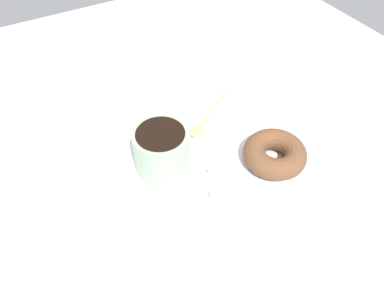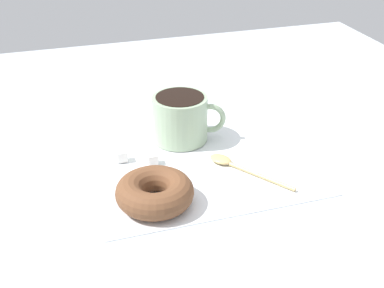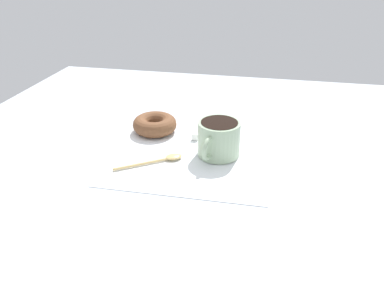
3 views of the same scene
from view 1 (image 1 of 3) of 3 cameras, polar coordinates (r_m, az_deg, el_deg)
ground_plane at (r=67.37cm, az=-0.26°, el=-0.91°), size 120.00×120.00×2.00cm
napkin at (r=65.39cm, az=0.00°, el=-1.30°), size 33.72×33.72×0.30cm
coffee_cup at (r=60.62cm, az=-4.69°, el=-0.71°), size 11.77×8.99×7.61cm
donut at (r=63.98cm, az=12.49°, el=-1.47°), size 10.64×10.64×3.73cm
spoon at (r=69.78cm, az=1.69°, el=3.12°), size 9.48×13.07×0.90cm
sugar_cube at (r=58.34cm, az=3.84°, el=-8.11°), size 1.63×1.63×1.63cm
sugar_cube_extra at (r=61.42cm, az=3.65°, el=-4.33°), size 1.52×1.52×1.52cm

